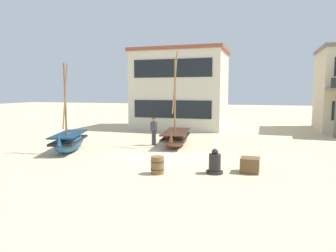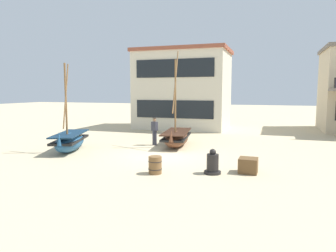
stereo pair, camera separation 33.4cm
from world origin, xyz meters
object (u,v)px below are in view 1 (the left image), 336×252
Objects in this scene: fisherman_by_hull at (154,131)px; wooden_barrel at (157,165)px; fishing_boat_near_left at (69,141)px; harbor_building_main at (180,89)px; cargo_crate at (250,165)px; fishing_boat_centre_large at (176,137)px; capstan_winch at (215,164)px.

fisherman_by_hull is 6.53m from wooden_barrel.
harbor_building_main reaches higher than fishing_boat_near_left.
harbor_building_main is (-6.70, 13.90, 3.13)m from cargo_crate.
harbor_building_main is at bearing 103.68° from fishing_boat_centre_large.
wooden_barrel is 3.72m from cargo_crate.
capstan_winch is 0.12× the size of harbor_building_main.
fishing_boat_centre_large is 6.28m from wooden_barrel.
fishing_boat_near_left is at bearing 154.92° from wooden_barrel.
wooden_barrel is 0.09× the size of harbor_building_main.
fisherman_by_hull is at bearing 111.44° from wooden_barrel.
capstan_winch is 1.37× the size of cargo_crate.
harbor_building_main is at bearing 110.40° from capstan_winch.
cargo_crate is (4.51, -4.90, -0.21)m from fishing_boat_centre_large.
harbor_building_main is (-5.37, 14.45, 3.04)m from capstan_winch.
fisherman_by_hull is at bearing 130.46° from capstan_winch.
fishing_boat_centre_large reaches higher than fishing_boat_near_left.
fishing_boat_centre_large is 6.31m from capstan_winch.
fishing_boat_centre_large is at bearing 120.28° from capstan_winch.
wooden_barrel is at bearing -160.88° from capstan_winch.
fishing_boat_near_left reaches higher than fisherman_by_hull.
fishing_boat_near_left is 2.79× the size of fisherman_by_hull.
capstan_winch is 1.42× the size of wooden_barrel.
fishing_boat_centre_large is at bearing 5.74° from fisherman_by_hull.
fishing_boat_centre_large is 6.66m from cargo_crate.
capstan_winch is at bearing -69.60° from harbor_building_main.
fishing_boat_near_left reaches higher than capstan_winch.
fishing_boat_near_left reaches higher than cargo_crate.
fisherman_by_hull is 1.69× the size of capstan_winch.
capstan_winch is (8.23, -2.10, -0.17)m from fishing_boat_near_left.
fishing_boat_centre_large is 5.63× the size of capstan_winch.
fishing_boat_near_left is 6.72m from wooden_barrel.
harbor_building_main reaches higher than capstan_winch.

